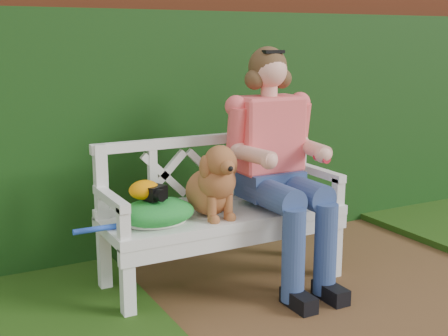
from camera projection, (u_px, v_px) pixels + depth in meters
name	position (u px, v px, depth m)	size (l,w,h in m)	color
ground	(399.00, 324.00, 3.24)	(60.00, 60.00, 0.00)	brown
brick_wall	(231.00, 93.00, 4.64)	(10.00, 0.30, 2.20)	brown
ivy_hedge	(245.00, 129.00, 4.51)	(10.00, 0.18, 1.70)	#163A0E
garden_bench	(224.00, 248.00, 3.71)	(1.58, 0.60, 0.48)	white
seated_woman	(272.00, 165.00, 3.74)	(0.62, 0.83, 1.48)	#D8425B
dog	(212.00, 179.00, 3.52)	(0.30, 0.40, 0.45)	#9B643B
tennis_racket	(151.00, 221.00, 3.41)	(0.69, 0.29, 0.03)	white
green_bag	(157.00, 212.00, 3.39)	(0.43, 0.34, 0.15)	#237817
camera_item	(155.00, 193.00, 3.36)	(0.12, 0.09, 0.08)	black
baseball_glove	(144.00, 190.00, 3.36)	(0.18, 0.13, 0.11)	orange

